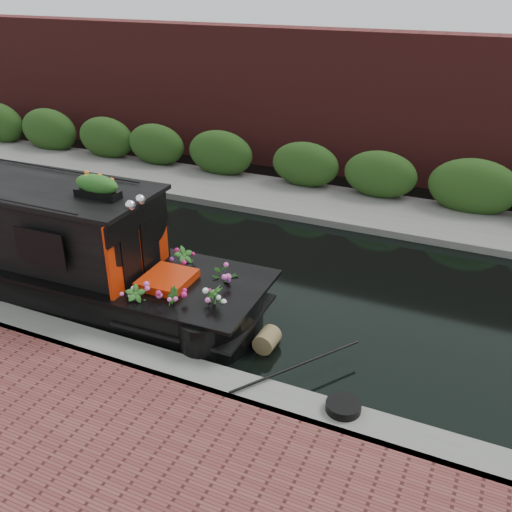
% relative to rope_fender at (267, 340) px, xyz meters
% --- Properties ---
extents(ground, '(80.00, 80.00, 0.00)m').
position_rel_rope_fender_xyz_m(ground, '(-2.18, 2.03, -0.17)').
color(ground, black).
rests_on(ground, ground).
extents(near_bank_coping, '(40.00, 0.60, 0.50)m').
position_rel_rope_fender_xyz_m(near_bank_coping, '(-2.18, -1.27, -0.17)').
color(near_bank_coping, slate).
rests_on(near_bank_coping, ground).
extents(far_bank_path, '(40.00, 2.40, 0.34)m').
position_rel_rope_fender_xyz_m(far_bank_path, '(-2.18, 6.23, -0.17)').
color(far_bank_path, slate).
rests_on(far_bank_path, ground).
extents(far_hedge, '(40.00, 1.10, 2.80)m').
position_rel_rope_fender_xyz_m(far_hedge, '(-2.18, 7.13, -0.17)').
color(far_hedge, '#234416').
rests_on(far_hedge, ground).
extents(far_brick_wall, '(40.00, 1.00, 8.00)m').
position_rel_rope_fender_xyz_m(far_brick_wall, '(-2.18, 9.23, -0.17)').
color(far_brick_wall, '#4E1B1A').
rests_on(far_brick_wall, ground).
extents(rope_fender, '(0.34, 0.41, 0.34)m').
position_rel_rope_fender_xyz_m(rope_fender, '(0.00, 0.00, 0.00)').
color(rope_fender, olive).
rests_on(rope_fender, ground).
extents(coiled_mooring_rope, '(0.47, 0.47, 0.12)m').
position_rel_rope_fender_xyz_m(coiled_mooring_rope, '(1.59, -1.15, 0.14)').
color(coiled_mooring_rope, black).
rests_on(coiled_mooring_rope, near_bank_coping).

